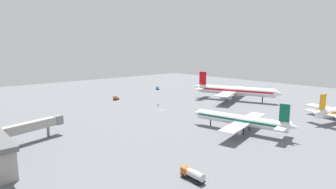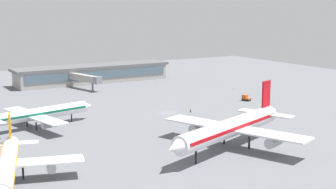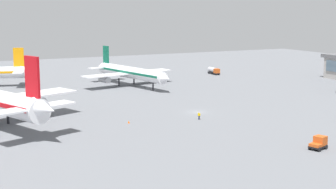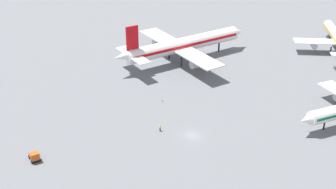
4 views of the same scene
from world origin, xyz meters
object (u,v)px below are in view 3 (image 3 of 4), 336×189
at_px(fuel_truck, 214,71).
at_px(ground_crew_worker, 199,116).
at_px(baggage_tug, 319,143).
at_px(safety_cone_near_gate, 129,122).
at_px(airplane_at_gate, 130,72).

height_order(fuel_truck, ground_crew_worker, fuel_truck).
distance_m(baggage_tug, ground_crew_worker, 31.22).
distance_m(ground_crew_worker, safety_cone_near_gate, 15.86).
bearing_deg(baggage_tug, safety_cone_near_gate, 105.34).
xyz_separation_m(airplane_at_gate, safety_cone_near_gate, (-49.19, 20.79, -4.05)).
height_order(fuel_truck, baggage_tug, fuel_truck).
xyz_separation_m(airplane_at_gate, baggage_tug, (-83.25, -1.34, -3.20)).
distance_m(airplane_at_gate, safety_cone_near_gate, 53.56).
distance_m(airplane_at_gate, fuel_truck, 41.56).
bearing_deg(safety_cone_near_gate, fuel_truck, -43.87).
bearing_deg(airplane_at_gate, ground_crew_worker, -17.71).
bearing_deg(fuel_truck, ground_crew_worker, -31.74).
height_order(fuel_truck, safety_cone_near_gate, fuel_truck).
bearing_deg(safety_cone_near_gate, airplane_at_gate, -22.91).
bearing_deg(baggage_tug, ground_crew_worker, 84.68).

